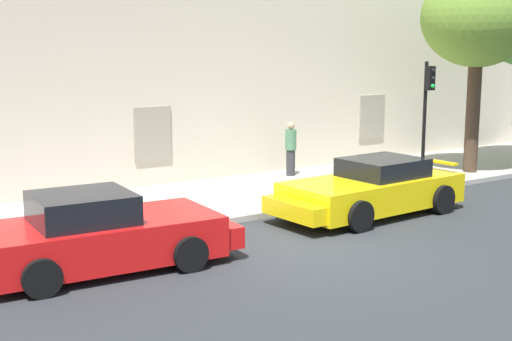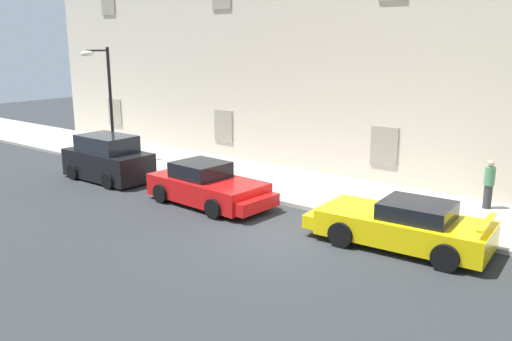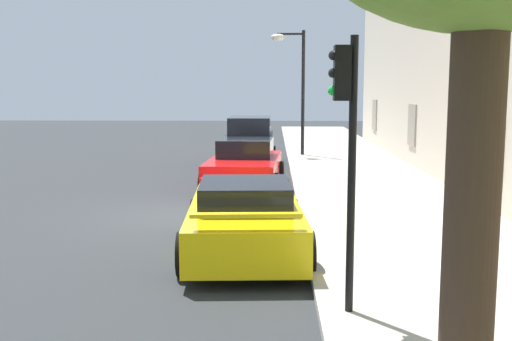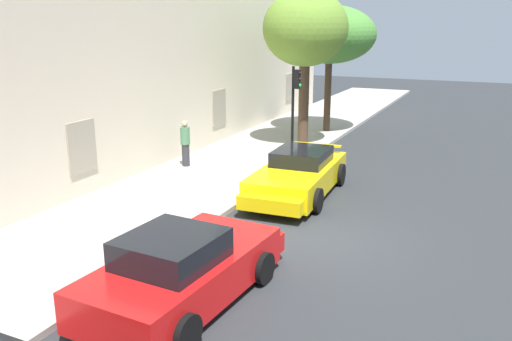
{
  "view_description": "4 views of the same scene",
  "coord_description": "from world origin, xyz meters",
  "px_view_note": "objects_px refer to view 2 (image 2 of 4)",
  "views": [
    {
      "loc": [
        -8.33,
        -10.78,
        4.02
      ],
      "look_at": [
        0.33,
        2.19,
        1.23
      ],
      "focal_mm": 49.36,
      "sensor_mm": 36.0,
      "label": 1
    },
    {
      "loc": [
        8.28,
        -11.84,
        5.46
      ],
      "look_at": [
        -2.32,
        1.84,
        1.25
      ],
      "focal_mm": 37.04,
      "sensor_mm": 36.0,
      "label": 2
    },
    {
      "loc": [
        13.83,
        1.87,
        2.95
      ],
      "look_at": [
        1.1,
        1.5,
        1.21
      ],
      "focal_mm": 42.74,
      "sensor_mm": 36.0,
      "label": 3
    },
    {
      "loc": [
        -11.4,
        -3.99,
        5.02
      ],
      "look_at": [
        -0.03,
        1.3,
        1.55
      ],
      "focal_mm": 37.32,
      "sensor_mm": 36.0,
      "label": 4
    }
  ],
  "objects_px": {
    "sportscar_red_lead": "(210,187)",
    "sportscar_yellow_flank": "(398,225)",
    "street_lamp": "(101,83)",
    "pedestrian_admiring": "(489,184)",
    "hatchback_parked": "(108,160)"
  },
  "relations": [
    {
      "from": "sportscar_red_lead",
      "to": "pedestrian_admiring",
      "type": "height_order",
      "value": "pedestrian_admiring"
    },
    {
      "from": "sportscar_yellow_flank",
      "to": "hatchback_parked",
      "type": "height_order",
      "value": "hatchback_parked"
    },
    {
      "from": "sportscar_red_lead",
      "to": "hatchback_parked",
      "type": "xyz_separation_m",
      "value": [
        -5.57,
        -0.04,
        0.22
      ]
    },
    {
      "from": "pedestrian_admiring",
      "to": "sportscar_yellow_flank",
      "type": "bearing_deg",
      "value": -103.84
    },
    {
      "from": "sportscar_red_lead",
      "to": "sportscar_yellow_flank",
      "type": "xyz_separation_m",
      "value": [
        6.65,
        0.34,
        -0.01
      ]
    },
    {
      "from": "pedestrian_admiring",
      "to": "hatchback_parked",
      "type": "bearing_deg",
      "value": -159.5
    },
    {
      "from": "sportscar_yellow_flank",
      "to": "street_lamp",
      "type": "xyz_separation_m",
      "value": [
        -14.62,
        1.29,
        3.12
      ]
    },
    {
      "from": "sportscar_yellow_flank",
      "to": "street_lamp",
      "type": "bearing_deg",
      "value": 174.96
    },
    {
      "from": "sportscar_red_lead",
      "to": "sportscar_yellow_flank",
      "type": "bearing_deg",
      "value": 2.89
    },
    {
      "from": "hatchback_parked",
      "to": "sportscar_red_lead",
      "type": "bearing_deg",
      "value": 0.46
    },
    {
      "from": "hatchback_parked",
      "to": "pedestrian_admiring",
      "type": "height_order",
      "value": "hatchback_parked"
    },
    {
      "from": "sportscar_yellow_flank",
      "to": "hatchback_parked",
      "type": "relative_size",
      "value": 1.3
    },
    {
      "from": "hatchback_parked",
      "to": "street_lamp",
      "type": "height_order",
      "value": "street_lamp"
    },
    {
      "from": "sportscar_red_lead",
      "to": "street_lamp",
      "type": "relative_size",
      "value": 0.92
    },
    {
      "from": "hatchback_parked",
      "to": "street_lamp",
      "type": "distance_m",
      "value": 4.11
    }
  ]
}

